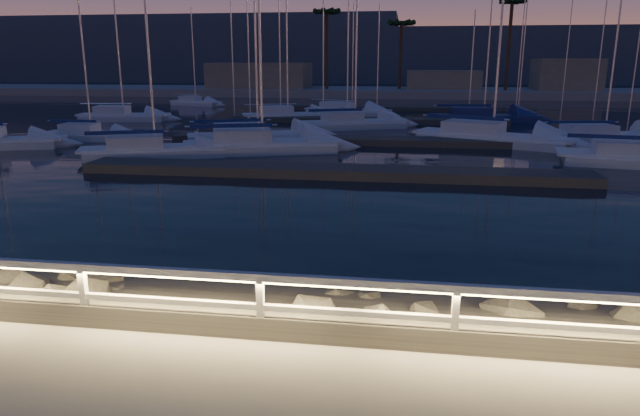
# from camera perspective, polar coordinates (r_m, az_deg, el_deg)

# --- Properties ---
(ground) EXTENTS (400.00, 400.00, 0.00)m
(ground) POSITION_cam_1_polar(r_m,az_deg,el_deg) (9.66, -11.77, -11.97)
(ground) COLOR gray
(ground) RESTS_ON ground
(harbor_water) EXTENTS (400.00, 440.00, 0.60)m
(harbor_water) POSITION_cam_1_polar(r_m,az_deg,el_deg) (39.76, 3.98, 6.96)
(harbor_water) COLOR black
(harbor_water) RESTS_ON ground
(guard_rail) EXTENTS (44.11, 0.12, 1.06)m
(guard_rail) POSITION_cam_1_polar(r_m,az_deg,el_deg) (9.37, -12.41, -7.68)
(guard_rail) COLOR white
(guard_rail) RESTS_ON ground
(floating_docks) EXTENTS (22.00, 36.00, 0.40)m
(floating_docks) POSITION_cam_1_polar(r_m,az_deg,el_deg) (40.96, 4.15, 7.98)
(floating_docks) COLOR #4F4A42
(floating_docks) RESTS_ON ground
(far_shore) EXTENTS (160.00, 14.00, 5.20)m
(far_shore) POSITION_cam_1_polar(r_m,az_deg,el_deg) (82.28, 6.43, 11.70)
(far_shore) COLOR gray
(far_shore) RESTS_ON ground
(palm_left) EXTENTS (3.00, 3.00, 11.20)m
(palm_left) POSITION_cam_1_polar(r_m,az_deg,el_deg) (81.06, 0.69, 18.71)
(palm_left) COLOR brown
(palm_left) RESTS_ON ground
(palm_center) EXTENTS (3.00, 3.00, 9.70)m
(palm_center) POSITION_cam_1_polar(r_m,az_deg,el_deg) (81.20, 8.15, 17.61)
(palm_center) COLOR brown
(palm_center) RESTS_ON ground
(palm_right) EXTENTS (3.00, 3.00, 12.20)m
(palm_right) POSITION_cam_1_polar(r_m,az_deg,el_deg) (81.37, 18.65, 18.61)
(palm_right) COLOR brown
(palm_right) RESTS_ON ground
(distant_hills) EXTENTS (230.00, 37.50, 18.00)m
(distant_hills) POSITION_cam_1_polar(r_m,az_deg,el_deg) (144.00, -1.57, 14.74)
(distant_hills) COLOR #384557
(distant_hills) RESTS_ON ground
(sailboat_b) EXTENTS (7.66, 4.78, 12.70)m
(sailboat_b) POSITION_cam_1_polar(r_m,az_deg,el_deg) (30.80, -16.50, 5.68)
(sailboat_b) COLOR silver
(sailboat_b) RESTS_ON ground
(sailboat_c) EXTENTS (8.59, 5.37, 14.18)m
(sailboat_c) POSITION_cam_1_polar(r_m,az_deg,el_deg) (35.12, -6.59, 7.22)
(sailboat_c) COLOR silver
(sailboat_c) RESTS_ON ground
(sailboat_e) EXTENTS (6.01, 1.88, 10.22)m
(sailboat_e) POSITION_cam_1_polar(r_m,az_deg,el_deg) (38.91, -22.09, 6.90)
(sailboat_e) COLOR silver
(sailboat_e) RESTS_ON ground
(sailboat_f) EXTENTS (8.75, 5.01, 14.41)m
(sailboat_f) POSITION_cam_1_polar(r_m,az_deg,el_deg) (31.29, -6.20, 6.39)
(sailboat_f) COLOR silver
(sailboat_f) RESTS_ON ground
(sailboat_g) EXTENTS (9.53, 6.27, 15.84)m
(sailboat_g) POSITION_cam_1_polar(r_m,az_deg,el_deg) (35.76, 16.49, 6.91)
(sailboat_g) COLOR silver
(sailboat_g) RESTS_ON ground
(sailboat_h) EXTENTS (8.25, 3.76, 13.48)m
(sailboat_h) POSITION_cam_1_polar(r_m,az_deg,el_deg) (39.18, 26.28, 6.53)
(sailboat_h) COLOR silver
(sailboat_h) RESTS_ON ground
(sailboat_i) EXTENTS (7.56, 3.19, 12.56)m
(sailboat_i) POSITION_cam_1_polar(r_m,az_deg,el_deg) (50.49, -19.25, 8.74)
(sailboat_i) COLOR silver
(sailboat_i) RESTS_ON ground
(sailboat_j) EXTENTS (8.00, 5.08, 13.29)m
(sailboat_j) POSITION_cam_1_polar(r_m,az_deg,el_deg) (42.35, 3.26, 8.54)
(sailboat_j) COLOR silver
(sailboat_j) RESTS_ON ground
(sailboat_k) EXTENTS (8.21, 4.80, 13.48)m
(sailboat_k) POSITION_cam_1_polar(r_m,az_deg,el_deg) (53.27, 2.52, 9.76)
(sailboat_k) COLOR silver
(sailboat_k) RESTS_ON ground
(sailboat_l) EXTENTS (8.81, 3.60, 14.48)m
(sailboat_l) POSITION_cam_1_polar(r_m,az_deg,el_deg) (48.94, 15.79, 8.81)
(sailboat_l) COLOR navy
(sailboat_l) RESTS_ON ground
(sailboat_m) EXTENTS (6.31, 3.49, 10.42)m
(sailboat_m) POSITION_cam_1_polar(r_m,az_deg,el_deg) (65.70, -12.43, 10.33)
(sailboat_m) COLOR silver
(sailboat_m) RESTS_ON ground
(sailboat_n) EXTENTS (7.76, 4.64, 12.81)m
(sailboat_n) POSITION_cam_1_polar(r_m,az_deg,el_deg) (48.51, -3.47, 9.29)
(sailboat_n) COLOR silver
(sailboat_n) RESTS_ON ground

